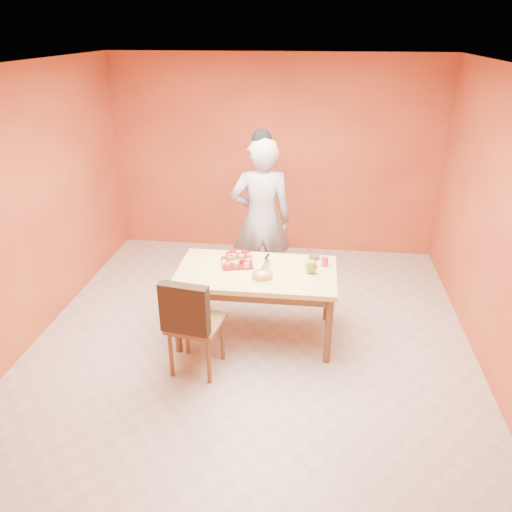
# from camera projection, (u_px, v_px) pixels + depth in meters

# --- Properties ---
(floor) EXTENTS (5.00, 5.00, 0.00)m
(floor) POSITION_uv_depth(u_px,v_px,m) (251.00, 344.00, 5.17)
(floor) COLOR beige
(floor) RESTS_ON ground
(ceiling) EXTENTS (5.00, 5.00, 0.00)m
(ceiling) POSITION_uv_depth(u_px,v_px,m) (250.00, 66.00, 4.03)
(ceiling) COLOR silver
(ceiling) RESTS_ON wall_back
(wall_back) EXTENTS (4.50, 0.00, 4.50)m
(wall_back) POSITION_uv_depth(u_px,v_px,m) (275.00, 157.00, 6.85)
(wall_back) COLOR #D56331
(wall_back) RESTS_ON floor
(wall_left) EXTENTS (0.00, 5.00, 5.00)m
(wall_left) POSITION_uv_depth(u_px,v_px,m) (22.00, 212.00, 4.85)
(wall_left) COLOR #D56331
(wall_left) RESTS_ON floor
(wall_right) EXTENTS (0.00, 5.00, 5.00)m
(wall_right) POSITION_uv_depth(u_px,v_px,m) (506.00, 233.00, 4.35)
(wall_right) COLOR #D56331
(wall_right) RESTS_ON floor
(dining_table) EXTENTS (1.60, 0.90, 0.76)m
(dining_table) POSITION_uv_depth(u_px,v_px,m) (256.00, 279.00, 5.05)
(dining_table) COLOR #F1D97E
(dining_table) RESTS_ON floor
(dining_chair) EXTENTS (0.53, 0.60, 1.01)m
(dining_chair) POSITION_uv_depth(u_px,v_px,m) (195.00, 322.00, 4.58)
(dining_chair) COLOR brown
(dining_chair) RESTS_ON floor
(pastry_pile) EXTENTS (0.28, 0.28, 0.09)m
(pastry_pile) POSITION_uv_depth(u_px,v_px,m) (237.00, 258.00, 5.13)
(pastry_pile) COLOR tan
(pastry_pile) RESTS_ON pastry_platter
(person) EXTENTS (0.77, 0.57, 1.92)m
(person) POSITION_uv_depth(u_px,v_px,m) (261.00, 220.00, 5.74)
(person) COLOR #969698
(person) RESTS_ON floor
(pastry_platter) EXTENTS (0.38, 0.38, 0.02)m
(pastry_platter) POSITION_uv_depth(u_px,v_px,m) (237.00, 263.00, 5.15)
(pastry_platter) COLOR maroon
(pastry_platter) RESTS_ON dining_table
(red_dinner_plate) EXTENTS (0.29, 0.29, 0.02)m
(red_dinner_plate) POSITION_uv_depth(u_px,v_px,m) (238.00, 255.00, 5.33)
(red_dinner_plate) COLOR maroon
(red_dinner_plate) RESTS_ON dining_table
(white_cake_plate) EXTENTS (0.34, 0.34, 0.01)m
(white_cake_plate) POSITION_uv_depth(u_px,v_px,m) (262.00, 278.00, 4.85)
(white_cake_plate) COLOR white
(white_cake_plate) RESTS_ON dining_table
(sponge_cake) EXTENTS (0.25, 0.25, 0.05)m
(sponge_cake) POSITION_uv_depth(u_px,v_px,m) (262.00, 275.00, 4.84)
(sponge_cake) COLOR gold
(sponge_cake) RESTS_ON white_cake_plate
(cake_server) EXTENTS (0.08, 0.24, 0.01)m
(cake_server) POSITION_uv_depth(u_px,v_px,m) (265.00, 265.00, 4.99)
(cake_server) COLOR silver
(cake_server) RESTS_ON sponge_cake
(egg_ornament) EXTENTS (0.15, 0.13, 0.15)m
(egg_ornament) POSITION_uv_depth(u_px,v_px,m) (311.00, 266.00, 4.93)
(egg_ornament) COLOR olive
(egg_ornament) RESTS_ON dining_table
(magenta_glass) EXTENTS (0.09, 0.09, 0.10)m
(magenta_glass) POSITION_uv_depth(u_px,v_px,m) (325.00, 262.00, 5.09)
(magenta_glass) COLOR #C51D69
(magenta_glass) RESTS_ON dining_table
(checker_tin) EXTENTS (0.12, 0.12, 0.03)m
(checker_tin) POSITION_uv_depth(u_px,v_px,m) (314.00, 257.00, 5.25)
(checker_tin) COLOR #37190F
(checker_tin) RESTS_ON dining_table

